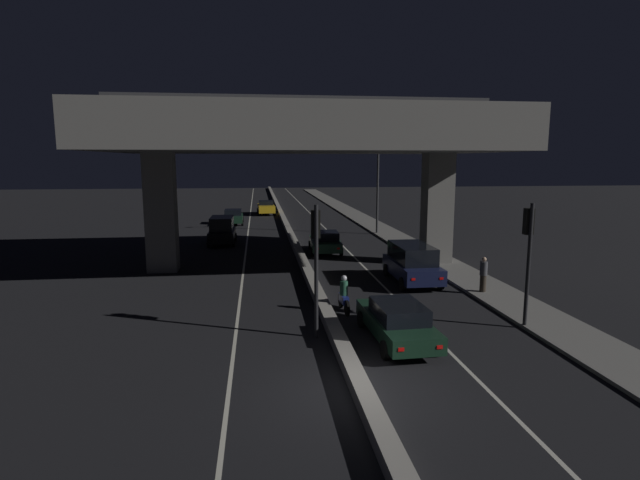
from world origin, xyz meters
TOP-DOWN VIEW (x-y plane):
  - ground_plane at (0.00, 0.00)m, footprint 200.00×200.00m
  - lane_line_left_inner at (-3.45, 35.00)m, footprint 0.12×126.00m
  - lane_line_right_inner at (3.45, 35.00)m, footprint 0.12×126.00m
  - median_divider at (0.00, 35.00)m, footprint 0.49×126.00m
  - sidewalk_right at (8.17, 28.00)m, footprint 2.44×126.00m
  - elevated_overpass at (0.00, 15.78)m, footprint 21.24×12.72m
  - traffic_light_left_of_median at (-0.65, 4.36)m, footprint 0.30×0.49m
  - traffic_light_right_of_median at (7.05, 4.36)m, footprint 0.30×0.49m
  - street_lamp at (6.95, 28.01)m, footprint 2.23×0.32m
  - car_dark_green_lead at (2.02, 3.53)m, footprint 2.00×4.67m
  - car_dark_blue_second at (5.05, 11.50)m, footprint 2.07×4.59m
  - car_dark_green_third at (1.82, 20.16)m, footprint 2.20×4.25m
  - car_black_lead_oncoming at (-5.20, 24.43)m, footprint 1.96×4.02m
  - car_dark_green_second_oncoming at (-4.95, 36.14)m, footprint 1.99×4.05m
  - car_taxi_yellow_third_oncoming at (-1.64, 44.53)m, footprint 2.09×4.27m
  - motorcycle_blue_filtering_near at (0.80, 7.01)m, footprint 0.34×1.80m
  - pedestrian_on_sidewalk at (7.60, 8.90)m, footprint 0.34×0.34m

SIDE VIEW (x-z plane):
  - ground_plane at x=0.00m, z-range 0.00..0.00m
  - lane_line_left_inner at x=-3.45m, z-range 0.00..0.00m
  - lane_line_right_inner at x=3.45m, z-range 0.00..0.00m
  - sidewalk_right at x=8.17m, z-range 0.00..0.12m
  - median_divider at x=0.00m, z-range 0.00..0.38m
  - motorcycle_blue_filtering_near at x=0.80m, z-range -0.12..1.40m
  - car_dark_green_lead at x=2.02m, z-range 0.02..1.40m
  - car_dark_green_second_oncoming at x=-4.95m, z-range 0.02..1.43m
  - car_dark_green_third at x=1.82m, z-range 0.01..1.45m
  - car_taxi_yellow_third_oncoming at x=-1.64m, z-range 0.01..1.57m
  - pedestrian_on_sidewalk at x=7.60m, z-range 0.12..1.74m
  - car_dark_blue_second at x=5.05m, z-range 0.05..1.97m
  - car_black_lead_oncoming at x=-5.20m, z-range 0.03..2.06m
  - traffic_light_right_of_median at x=7.05m, z-range 0.84..5.44m
  - traffic_light_left_of_median at x=-0.65m, z-range 0.85..5.47m
  - street_lamp at x=6.95m, z-range 0.74..9.18m
  - elevated_overpass at x=0.00m, z-range 2.64..12.22m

